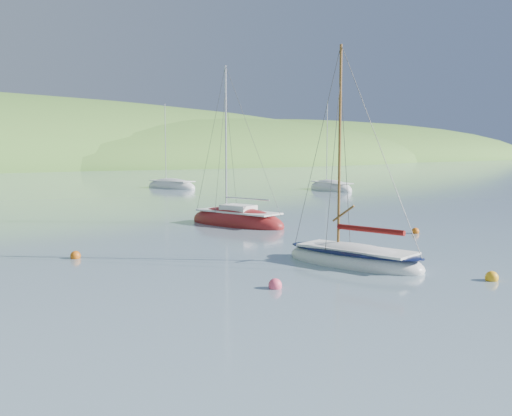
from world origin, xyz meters
TOP-DOWN VIEW (x-y plane):
  - ground at (0.00, 0.00)m, footprint 700.00×700.00m
  - daysailer_white at (1.58, 2.72)m, footprint 3.56×6.98m
  - sloop_red at (5.41, 16.54)m, footprint 4.20×8.14m
  - distant_sloop_b at (20.58, 51.50)m, footprint 4.68×8.83m
  - distant_sloop_d at (34.35, 35.94)m, footprint 5.03×8.96m
  - mooring_buoys at (0.56, 3.86)m, footprint 19.46×14.82m

SIDE VIEW (x-z plane):
  - ground at x=0.00m, z-range 0.00..0.00m
  - mooring_buoys at x=0.56m, z-range -0.13..0.37m
  - distant_sloop_b at x=20.58m, z-range -5.79..6.18m
  - distant_sloop_d at x=34.35m, z-range -5.86..6.26m
  - sloop_red at x=5.41m, z-range -5.52..5.96m
  - daysailer_white at x=1.58m, z-range -4.89..5.35m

